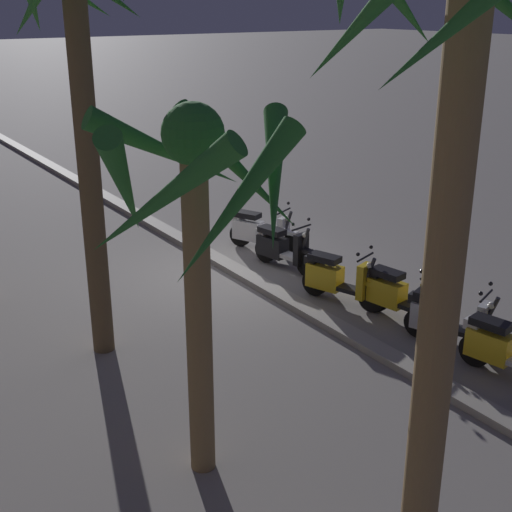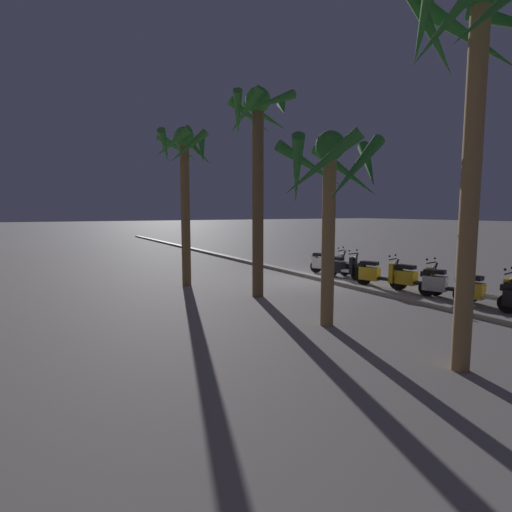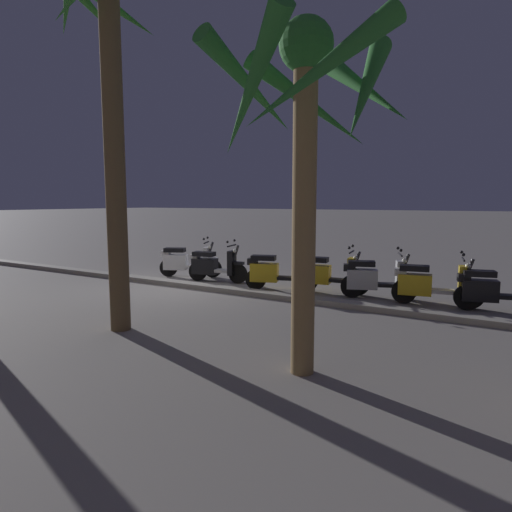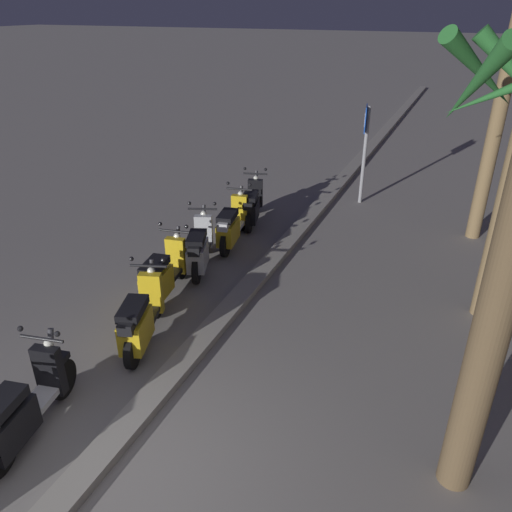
% 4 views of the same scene
% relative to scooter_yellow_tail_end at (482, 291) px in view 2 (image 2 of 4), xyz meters
% --- Properties ---
extents(ground_plane, '(200.00, 200.00, 0.00)m').
position_rel_scooter_yellow_tail_end_xyz_m(ground_plane, '(5.85, 1.24, -0.46)').
color(ground_plane, gray).
extents(curb_strip, '(60.00, 0.36, 0.12)m').
position_rel_scooter_yellow_tail_end_xyz_m(curb_strip, '(5.85, 1.06, -0.40)').
color(curb_strip, gray).
rests_on(curb_strip, ground).
extents(scooter_yellow_tail_end, '(1.83, 0.66, 1.17)m').
position_rel_scooter_yellow_tail_end_xyz_m(scooter_yellow_tail_end, '(0.00, 0.00, 0.00)').
color(scooter_yellow_tail_end, black).
rests_on(scooter_yellow_tail_end, ground).
extents(scooter_silver_mid_centre, '(1.66, 0.83, 1.17)m').
position_rel_scooter_yellow_tail_end_xyz_m(scooter_silver_mid_centre, '(1.22, -0.08, 0.00)').
color(scooter_silver_mid_centre, black).
rests_on(scooter_silver_mid_centre, ground).
extents(scooter_yellow_lead_nearest, '(1.76, 0.63, 1.17)m').
position_rel_scooter_yellow_tail_end_xyz_m(scooter_yellow_lead_nearest, '(2.38, -0.13, 0.00)').
color(scooter_yellow_lead_nearest, black).
rests_on(scooter_yellow_lead_nearest, ground).
extents(scooter_yellow_mid_rear, '(1.69, 0.80, 1.17)m').
position_rel_scooter_yellow_tail_end_xyz_m(scooter_yellow_mid_rear, '(3.60, 0.28, 0.01)').
color(scooter_yellow_mid_rear, black).
rests_on(scooter_yellow_mid_rear, ground).
extents(scooter_black_second_in_line, '(1.72, 0.65, 1.17)m').
position_rel_scooter_yellow_tail_end_xyz_m(scooter_black_second_in_line, '(5.62, 0.10, -0.01)').
color(scooter_black_second_in_line, black).
rests_on(scooter_black_second_in_line, ground).
extents(scooter_white_mid_front, '(1.72, 0.93, 1.17)m').
position_rel_scooter_yellow_tail_end_xyz_m(scooter_white_mid_front, '(6.80, -0.14, 0.00)').
color(scooter_white_mid_front, black).
rests_on(scooter_white_mid_front, ground).
extents(palm_tree_by_mall_entrance, '(2.49, 2.59, 4.40)m').
position_rel_scooter_yellow_tail_end_xyz_m(palm_tree_by_mall_entrance, '(0.69, 4.80, 2.86)').
color(palm_tree_by_mall_entrance, olive).
rests_on(palm_tree_by_mall_entrance, ground).
extents(palm_tree_near_sign, '(2.41, 2.46, 6.31)m').
position_rel_scooter_yellow_tail_end_xyz_m(palm_tree_near_sign, '(-2.46, 4.63, 4.43)').
color(palm_tree_near_sign, olive).
rests_on(palm_tree_near_sign, ground).
extents(palm_tree_mid_walkway, '(2.20, 2.11, 6.26)m').
position_rel_scooter_yellow_tail_end_xyz_m(palm_tree_mid_walkway, '(4.25, 4.65, 4.21)').
color(palm_tree_mid_walkway, brown).
rests_on(palm_tree_mid_walkway, ground).
extents(palm_tree_far_corner, '(2.11, 2.07, 5.50)m').
position_rel_scooter_yellow_tail_end_xyz_m(palm_tree_far_corner, '(7.10, 5.96, 3.70)').
color(palm_tree_far_corner, brown).
rests_on(palm_tree_far_corner, ground).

